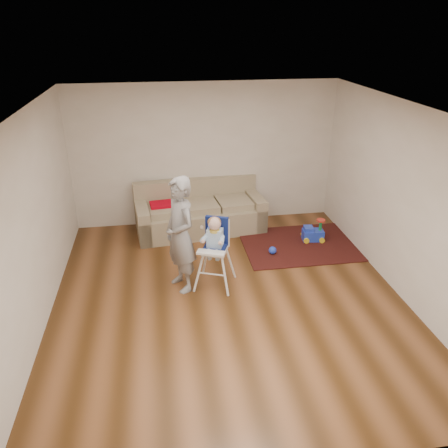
{
  "coord_description": "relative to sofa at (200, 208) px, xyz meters",
  "views": [
    {
      "loc": [
        -0.88,
        -5.25,
        3.7
      ],
      "look_at": [
        0.0,
        0.4,
        1.0
      ],
      "focal_mm": 35.0,
      "sensor_mm": 36.0,
      "label": 1
    }
  ],
  "objects": [
    {
      "name": "ride_on_toy",
      "position": [
        1.99,
        -0.76,
        -0.24
      ],
      "size": [
        0.4,
        0.3,
        0.41
      ],
      "primitive_type": null,
      "rotation": [
        0.0,
        0.0,
        -0.1
      ],
      "color": "blue",
      "rests_on": "area_rug"
    },
    {
      "name": "high_chair",
      "position": [
        0.02,
        -1.92,
        0.08
      ],
      "size": [
        0.68,
        0.68,
        1.13
      ],
      "rotation": [
        0.0,
        0.0,
        -0.37
      ],
      "color": "white",
      "rests_on": "ground"
    },
    {
      "name": "ground",
      "position": [
        0.16,
        -2.3,
        -0.46
      ],
      "size": [
        5.5,
        5.5,
        0.0
      ],
      "primitive_type": "plane",
      "color": "#452810",
      "rests_on": "ground"
    },
    {
      "name": "toy_ball",
      "position": [
        1.13,
        -1.16,
        -0.38
      ],
      "size": [
        0.13,
        0.13,
        0.13
      ],
      "primitive_type": "sphere",
      "color": "blue",
      "rests_on": "area_rug"
    },
    {
      "name": "area_rug",
      "position": [
        1.71,
        -0.89,
        -0.45
      ],
      "size": [
        2.02,
        1.52,
        0.02
      ],
      "primitive_type": "cube",
      "rotation": [
        0.0,
        0.0,
        -0.0
      ],
      "color": "black",
      "rests_on": "ground"
    },
    {
      "name": "side_table",
      "position": [
        -0.77,
        0.16,
        -0.23
      ],
      "size": [
        0.46,
        0.46,
        0.46
      ],
      "primitive_type": null,
      "color": "black",
      "rests_on": "ground"
    },
    {
      "name": "adult",
      "position": [
        -0.47,
        -1.91,
        0.41
      ],
      "size": [
        0.64,
        0.75,
        1.75
      ],
      "primitive_type": "imported",
      "rotation": [
        0.0,
        0.0,
        -1.16
      ],
      "color": "gray",
      "rests_on": "ground"
    },
    {
      "name": "sofa",
      "position": [
        0.0,
        0.0,
        0.0
      ],
      "size": [
        2.47,
        1.23,
        0.92
      ],
      "rotation": [
        0.0,
        0.0,
        0.11
      ],
      "color": "tan",
      "rests_on": "ground"
    },
    {
      "name": "room_envelope",
      "position": [
        0.16,
        -1.77,
        1.41
      ],
      "size": [
        5.04,
        5.52,
        2.72
      ],
      "color": "beige",
      "rests_on": "ground"
    }
  ]
}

